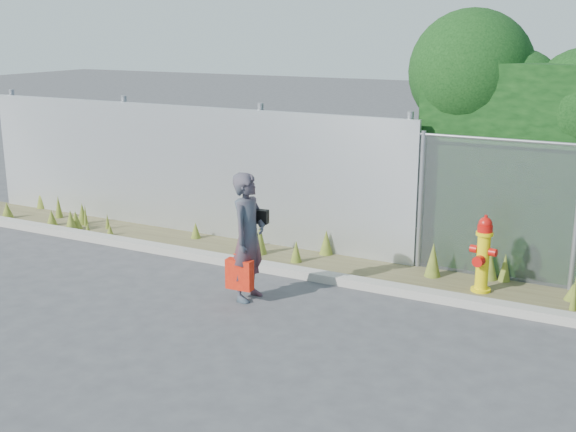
# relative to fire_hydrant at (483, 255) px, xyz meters

# --- Properties ---
(ground) EXTENTS (80.00, 80.00, 0.00)m
(ground) POSITION_rel_fire_hydrant_xyz_m (-2.13, -2.37, -0.52)
(ground) COLOR #3B3B3E
(ground) RESTS_ON ground
(curb) EXTENTS (16.00, 0.22, 0.12)m
(curb) POSITION_rel_fire_hydrant_xyz_m (-2.13, -0.57, -0.46)
(curb) COLOR gray
(curb) RESTS_ON ground
(weed_strip) EXTENTS (16.00, 1.33, 0.50)m
(weed_strip) POSITION_rel_fire_hydrant_xyz_m (-2.22, 0.11, -0.39)
(weed_strip) COLOR #4C452B
(weed_strip) RESTS_ON ground
(corrugated_fence) EXTENTS (8.50, 0.21, 2.30)m
(corrugated_fence) POSITION_rel_fire_hydrant_xyz_m (-5.38, 0.63, 0.58)
(corrugated_fence) COLOR silver
(corrugated_fence) RESTS_ON ground
(fire_hydrant) EXTENTS (0.36, 0.32, 1.08)m
(fire_hydrant) POSITION_rel_fire_hydrant_xyz_m (0.00, 0.00, 0.00)
(fire_hydrant) COLOR #DCC50B
(fire_hydrant) RESTS_ON ground
(woman) EXTENTS (0.41, 0.62, 1.69)m
(woman) POSITION_rel_fire_hydrant_xyz_m (-2.67, -1.64, 0.32)
(woman) COLOR #105967
(woman) RESTS_ON ground
(red_tote_bag) EXTENTS (0.36, 0.13, 0.47)m
(red_tote_bag) POSITION_rel_fire_hydrant_xyz_m (-2.71, -1.81, -0.14)
(red_tote_bag) COLOR #B6160A
(black_shoulder_bag) EXTENTS (0.25, 0.10, 0.19)m
(black_shoulder_bag) POSITION_rel_fire_hydrant_xyz_m (-2.62, -1.44, 0.56)
(black_shoulder_bag) COLOR black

